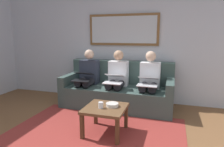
{
  "coord_description": "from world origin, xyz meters",
  "views": [
    {
      "loc": [
        -1.05,
        1.71,
        1.44
      ],
      "look_at": [
        0.0,
        -1.7,
        0.75
      ],
      "focal_mm": 31.95,
      "sensor_mm": 36.0,
      "label": 1
    }
  ],
  "objects_px": {
    "person_right": "(88,75)",
    "laptop_black": "(83,77)",
    "framed_mirror": "(123,30)",
    "person_left": "(149,79)",
    "cup": "(101,105)",
    "bowl": "(112,105)",
    "person_middle": "(117,77)",
    "laptop_silver": "(148,81)",
    "laptop_white": "(114,79)",
    "coffee_table": "(105,111)",
    "couch": "(118,91)"
  },
  "relations": [
    {
      "from": "cup",
      "to": "person_right",
      "type": "bearing_deg",
      "value": -58.59
    },
    {
      "from": "person_right",
      "to": "couch",
      "type": "bearing_deg",
      "value": -173.87
    },
    {
      "from": "laptop_silver",
      "to": "coffee_table",
      "type": "bearing_deg",
      "value": 61.32
    },
    {
      "from": "laptop_silver",
      "to": "laptop_black",
      "type": "xyz_separation_m",
      "value": [
        1.28,
        -0.0,
        0.01
      ]
    },
    {
      "from": "person_middle",
      "to": "laptop_white",
      "type": "distance_m",
      "value": 0.24
    },
    {
      "from": "couch",
      "to": "laptop_white",
      "type": "height_order",
      "value": "couch"
    },
    {
      "from": "person_left",
      "to": "bowl",
      "type": "bearing_deg",
      "value": 69.59
    },
    {
      "from": "laptop_silver",
      "to": "person_right",
      "type": "relative_size",
      "value": 0.31
    },
    {
      "from": "bowl",
      "to": "laptop_silver",
      "type": "relative_size",
      "value": 0.51
    },
    {
      "from": "cup",
      "to": "laptop_silver",
      "type": "height_order",
      "value": "laptop_silver"
    },
    {
      "from": "bowl",
      "to": "laptop_white",
      "type": "distance_m",
      "value": 0.91
    },
    {
      "from": "laptop_silver",
      "to": "person_middle",
      "type": "distance_m",
      "value": 0.68
    },
    {
      "from": "person_left",
      "to": "laptop_white",
      "type": "relative_size",
      "value": 3.11
    },
    {
      "from": "framed_mirror",
      "to": "person_left",
      "type": "bearing_deg",
      "value": 144.47
    },
    {
      "from": "laptop_black",
      "to": "person_middle",
      "type": "bearing_deg",
      "value": -159.68
    },
    {
      "from": "laptop_silver",
      "to": "person_middle",
      "type": "relative_size",
      "value": 0.31
    },
    {
      "from": "coffee_table",
      "to": "laptop_white",
      "type": "bearing_deg",
      "value": -81.06
    },
    {
      "from": "laptop_white",
      "to": "cup",
      "type": "bearing_deg",
      "value": 95.69
    },
    {
      "from": "laptop_black",
      "to": "cup",
      "type": "bearing_deg",
      "value": 127.24
    },
    {
      "from": "couch",
      "to": "laptop_silver",
      "type": "distance_m",
      "value": 0.78
    },
    {
      "from": "person_left",
      "to": "laptop_black",
      "type": "relative_size",
      "value": 3.07
    },
    {
      "from": "cup",
      "to": "laptop_black",
      "type": "height_order",
      "value": "laptop_black"
    },
    {
      "from": "person_right",
      "to": "laptop_black",
      "type": "distance_m",
      "value": 0.24
    },
    {
      "from": "person_left",
      "to": "laptop_white",
      "type": "xyz_separation_m",
      "value": [
        0.64,
        0.23,
        0.02
      ]
    },
    {
      "from": "person_left",
      "to": "person_middle",
      "type": "relative_size",
      "value": 1.0
    },
    {
      "from": "cup",
      "to": "bowl",
      "type": "relative_size",
      "value": 0.49
    },
    {
      "from": "couch",
      "to": "person_left",
      "type": "distance_m",
      "value": 0.71
    },
    {
      "from": "person_middle",
      "to": "person_right",
      "type": "relative_size",
      "value": 1.0
    },
    {
      "from": "laptop_black",
      "to": "framed_mirror",
      "type": "bearing_deg",
      "value": -132.68
    },
    {
      "from": "person_middle",
      "to": "coffee_table",
      "type": "bearing_deg",
      "value": 97.13
    },
    {
      "from": "person_middle",
      "to": "person_right",
      "type": "xyz_separation_m",
      "value": [
        0.64,
        0.0,
        0.0
      ]
    },
    {
      "from": "framed_mirror",
      "to": "cup",
      "type": "xyz_separation_m",
      "value": [
        -0.1,
        1.66,
        -1.1
      ]
    },
    {
      "from": "laptop_black",
      "to": "couch",
      "type": "bearing_deg",
      "value": -154.47
    },
    {
      "from": "couch",
      "to": "coffee_table",
      "type": "xyz_separation_m",
      "value": [
        -0.14,
        1.22,
        0.03
      ]
    },
    {
      "from": "bowl",
      "to": "coffee_table",
      "type": "bearing_deg",
      "value": 31.92
    },
    {
      "from": "laptop_silver",
      "to": "laptop_white",
      "type": "relative_size",
      "value": 0.97
    },
    {
      "from": "laptop_white",
      "to": "laptop_black",
      "type": "distance_m",
      "value": 0.64
    },
    {
      "from": "person_left",
      "to": "laptop_silver",
      "type": "height_order",
      "value": "person_left"
    },
    {
      "from": "person_middle",
      "to": "bowl",
      "type": "bearing_deg",
      "value": 102.05
    },
    {
      "from": "laptop_black",
      "to": "bowl",
      "type": "bearing_deg",
      "value": 135.57
    },
    {
      "from": "coffee_table",
      "to": "person_left",
      "type": "height_order",
      "value": "person_left"
    },
    {
      "from": "framed_mirror",
      "to": "laptop_white",
      "type": "bearing_deg",
      "value": 90.0
    },
    {
      "from": "laptop_white",
      "to": "laptop_black",
      "type": "bearing_deg",
      "value": 0.24
    },
    {
      "from": "framed_mirror",
      "to": "person_right",
      "type": "relative_size",
      "value": 1.33
    },
    {
      "from": "cup",
      "to": "laptop_silver",
      "type": "bearing_deg",
      "value": -119.38
    },
    {
      "from": "cup",
      "to": "couch",
      "type": "bearing_deg",
      "value": -85.66
    },
    {
      "from": "couch",
      "to": "framed_mirror",
      "type": "bearing_deg",
      "value": -90.0
    },
    {
      "from": "coffee_table",
      "to": "laptop_white",
      "type": "relative_size",
      "value": 1.61
    },
    {
      "from": "coffee_table",
      "to": "bowl",
      "type": "height_order",
      "value": "bowl"
    },
    {
      "from": "person_middle",
      "to": "laptop_black",
      "type": "bearing_deg",
      "value": 20.32
    }
  ]
}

